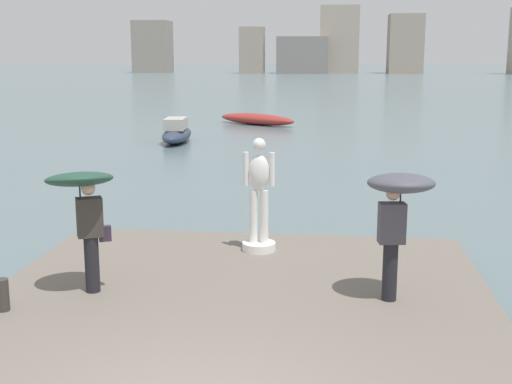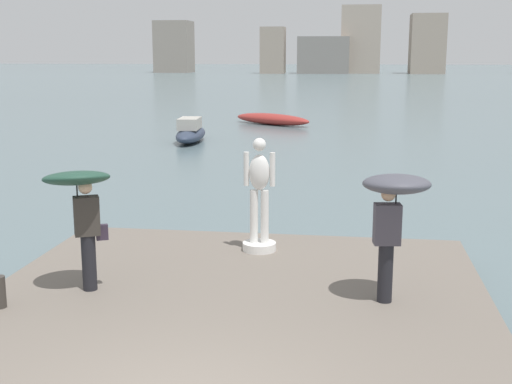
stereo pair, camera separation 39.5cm
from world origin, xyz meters
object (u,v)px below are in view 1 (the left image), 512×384
Objects in this scene: boat_rightward at (257,119)px; boat_mid at (177,133)px; onlooker_right at (398,199)px; statue_white_figure at (259,203)px; onlooker_left at (83,197)px; mooring_bollard at (2,295)px.

boat_mid is at bearing -108.69° from boat_rightward.
onlooker_right is 0.47× the size of boat_mid.
onlooker_right is at bearing -45.52° from statue_white_figure.
onlooker_right is (2.28, -2.33, 0.62)m from statue_white_figure.
onlooker_right is at bearing -68.65° from boat_mid.
onlooker_left is (-2.39, -2.51, 0.58)m from statue_white_figure.
onlooker_right reaches higher than mooring_bollard.
statue_white_figure is at bearing 134.48° from onlooker_right.
boat_mid is at bearing 107.49° from statue_white_figure.
boat_mid is (-8.00, 20.46, -1.49)m from onlooker_right.
onlooker_left is 0.39× the size of boat_rightward.
mooring_bollard is at bearing -134.15° from statue_white_figure.
boat_rightward is (-2.95, 26.30, -0.99)m from statue_white_figure.
onlooker_left is 28.86m from boat_rightward.
onlooker_left reaches higher than mooring_bollard.
boat_mid is at bearing 99.15° from onlooker_left.
statue_white_figure is 3.32m from onlooker_right.
mooring_bollard is 0.09× the size of boat_rightward.
onlooker_left is 1.80m from mooring_bollard.
statue_white_figure is 4.50× the size of mooring_bollard.
statue_white_figure reaches higher than mooring_bollard.
onlooker_right reaches higher than boat_rightward.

